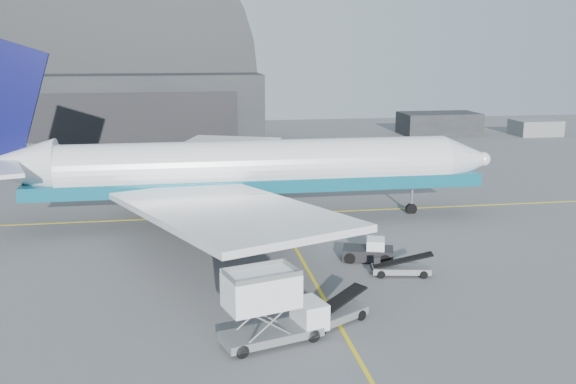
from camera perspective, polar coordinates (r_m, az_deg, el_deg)
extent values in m
plane|color=#565659|center=(43.90, 2.73, -8.58)|extent=(200.00, 200.00, 0.00)
cube|color=yellow|center=(62.64, -1.08, -1.95)|extent=(80.00, 0.25, 0.02)
cube|color=yellow|center=(42.08, 3.30, -9.55)|extent=(0.25, 40.00, 0.02)
cube|color=black|center=(106.24, -16.64, 6.93)|extent=(50.00, 28.00, 12.00)
cube|color=black|center=(92.46, -17.65, 5.42)|extent=(42.00, 0.40, 9.50)
cube|color=black|center=(122.32, 13.22, 5.01)|extent=(14.00, 8.00, 4.00)
cube|color=slate|center=(126.33, 21.08, 4.73)|extent=(8.00, 6.00, 2.80)
cylinder|color=white|center=(59.40, -2.58, 2.33)|extent=(35.88, 4.78, 4.78)
cone|color=white|center=(64.88, 15.38, 2.78)|extent=(4.39, 4.78, 4.78)
sphere|color=white|center=(65.74, 16.96, 2.81)|extent=(1.40, 1.40, 1.40)
cone|color=white|center=(60.68, -23.13, 2.10)|extent=(6.98, 4.78, 4.78)
cube|color=black|center=(64.30, 14.44, 3.29)|extent=(2.59, 2.19, 0.70)
cube|color=#0C5369|center=(59.71, -2.57, 0.87)|extent=(41.86, 4.83, 1.20)
cube|color=white|center=(47.63, -5.62, -1.61)|extent=(18.38, 24.44, 1.45)
cube|color=white|center=(71.02, -6.93, 3.18)|extent=(18.38, 24.44, 1.45)
cube|color=white|center=(65.00, -22.70, 3.33)|extent=(6.10, 8.34, 0.35)
cylinder|color=gray|center=(52.14, -2.60, -2.09)|extent=(5.18, 2.69, 2.69)
cylinder|color=gray|center=(67.59, -4.20, 1.37)|extent=(5.18, 2.69, 2.69)
cylinder|color=#A5A5AA|center=(63.67, 10.93, -0.66)|extent=(0.28, 0.28, 2.79)
cylinder|color=black|center=(63.89, 10.90, -1.48)|extent=(1.10, 0.35, 1.10)
cylinder|color=black|center=(57.17, -4.14, -2.88)|extent=(1.30, 0.45, 1.30)
cylinder|color=black|center=(63.31, -4.68, -1.33)|extent=(1.30, 0.45, 1.30)
cube|color=slate|center=(36.29, -1.52, -12.49)|extent=(5.97, 3.74, 0.46)
cube|color=silver|center=(36.95, 1.93, -10.74)|extent=(2.04, 2.47, 1.48)
cube|color=black|center=(37.17, 2.89, -10.22)|extent=(0.58, 1.71, 0.83)
cube|color=silver|center=(35.02, -2.38, -8.75)|extent=(4.40, 3.34, 1.85)
cylinder|color=black|center=(36.42, 2.26, -12.64)|extent=(0.79, 0.48, 0.74)
cylinder|color=black|center=(37.98, 0.84, -11.51)|extent=(0.79, 0.48, 0.74)
cylinder|color=black|center=(34.79, -4.12, -13.95)|extent=(0.79, 0.48, 0.74)
cylinder|color=black|center=(36.42, -5.30, -12.68)|extent=(0.79, 0.48, 0.74)
cube|color=black|center=(49.68, 7.12, -5.44)|extent=(4.26, 3.16, 0.86)
cube|color=silver|center=(49.44, 7.80, -4.62)|extent=(1.79, 2.04, 0.86)
cylinder|color=black|center=(48.81, 8.65, -6.00)|extent=(0.92, 0.58, 0.86)
cylinder|color=black|center=(50.62, 8.65, -5.30)|extent=(0.92, 0.58, 0.86)
cylinder|color=black|center=(48.86, 5.51, -5.89)|extent=(0.92, 0.58, 0.86)
cylinder|color=black|center=(50.66, 5.63, -5.20)|extent=(0.92, 0.58, 0.86)
cube|color=slate|center=(38.58, 4.01, -10.98)|extent=(4.70, 3.73, 0.47)
cube|color=black|center=(38.29, 4.03, -9.98)|extent=(4.68, 3.45, 1.33)
cube|color=black|center=(37.56, 1.35, -10.77)|extent=(0.66, 0.63, 0.62)
cylinder|color=black|center=(39.30, 6.52, -10.82)|extent=(0.67, 0.55, 0.62)
cylinder|color=black|center=(40.20, 4.96, -10.22)|extent=(0.67, 0.55, 0.62)
cylinder|color=black|center=(37.11, 2.97, -12.24)|extent=(0.67, 0.55, 0.62)
cylinder|color=black|center=(38.07, 1.41, -11.55)|extent=(0.67, 0.55, 0.62)
cube|color=slate|center=(46.89, 10.02, -6.79)|extent=(4.31, 2.13, 0.42)
cube|color=black|center=(46.67, 10.05, -6.04)|extent=(4.49, 1.72, 1.20)
cube|color=black|center=(46.99, 7.90, -6.07)|extent=(0.53, 0.45, 0.56)
cylinder|color=black|center=(46.59, 11.97, -7.20)|extent=(0.60, 0.33, 0.56)
cylinder|color=black|center=(47.80, 11.68, -6.66)|extent=(0.60, 0.33, 0.56)
cylinder|color=black|center=(46.12, 8.28, -7.26)|extent=(0.60, 0.33, 0.56)
cylinder|color=black|center=(47.34, 8.09, -6.71)|extent=(0.60, 0.33, 0.56)
cube|color=#E75A07|center=(41.63, -2.08, -9.79)|extent=(0.33, 0.33, 0.03)
cone|color=#E75A07|center=(41.54, -2.08, -9.50)|extent=(0.33, 0.33, 0.48)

